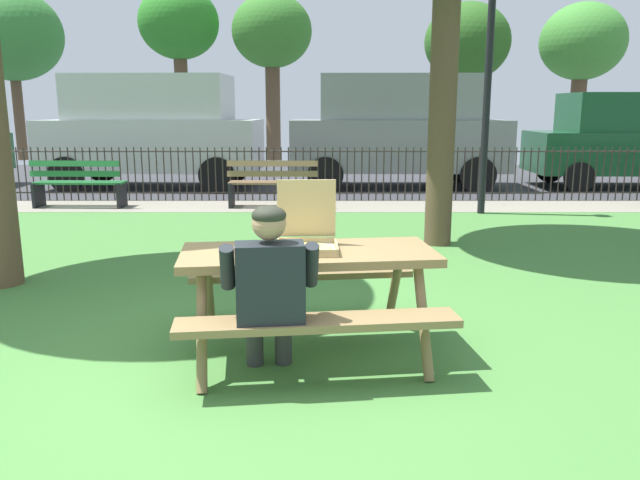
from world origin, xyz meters
TOP-DOWN VIEW (x-y plane):
  - ground at (0.00, 2.00)m, footprint 28.00×12.01m
  - cobblestone_walkway at (0.00, 7.31)m, footprint 28.00×1.40m
  - street_asphalt at (0.00, 11.82)m, footprint 28.00×7.63m
  - picnic_table_foreground at (0.52, 0.37)m, footprint 1.96×1.68m
  - pizza_box_open at (0.51, 0.42)m, footprint 0.44×0.48m
  - pizza_slice_on_table at (0.16, 0.18)m, footprint 0.26×0.26m
  - adult_at_table at (0.28, -0.16)m, footprint 0.63×0.62m
  - iron_fence_streetside at (0.00, 8.01)m, footprint 21.23×0.03m
  - park_bench_left at (-3.73, 7.17)m, footprint 1.61×0.50m
  - park_bench_center at (-0.24, 7.17)m, footprint 1.61×0.49m
  - lamp_post_walkway at (3.35, 6.53)m, footprint 0.28×0.28m
  - parked_car_left at (-3.10, 10.04)m, footprint 4.78×2.23m
  - parked_car_center at (2.33, 10.04)m, footprint 4.72×2.11m
  - parked_car_right at (7.67, 10.04)m, footprint 4.64×2.04m
  - far_tree_left at (-9.60, 17.55)m, footprint 3.31×3.31m
  - far_tree_midleft at (-4.05, 17.55)m, footprint 2.63×2.63m
  - far_tree_center at (-0.98, 17.55)m, footprint 2.64×2.64m
  - far_tree_midright at (5.48, 17.55)m, footprint 2.82×2.82m
  - far_tree_right at (9.30, 17.55)m, footprint 2.77×2.77m

SIDE VIEW (x-z plane):
  - ground at x=0.00m, z-range -0.02..0.00m
  - street_asphalt at x=0.00m, z-range -0.01..0.00m
  - cobblestone_walkway at x=0.00m, z-range -0.01..0.00m
  - park_bench_left at x=-3.73m, z-range -0.01..0.84m
  - park_bench_center at x=-0.24m, z-range -0.01..0.84m
  - iron_fence_streetside at x=0.00m, z-range 0.01..1.04m
  - picnic_table_foreground at x=0.52m, z-range 0.20..0.99m
  - adult_at_table at x=0.28m, z-range 0.06..1.25m
  - pizza_slice_on_table at x=0.16m, z-range 0.77..0.79m
  - pizza_box_open at x=0.51m, z-range 0.62..1.10m
  - parked_car_right at x=7.67m, z-range 0.06..2.14m
  - parked_car_left at x=-3.10m, z-range 0.08..2.54m
  - parked_car_center at x=2.33m, z-range 0.08..2.54m
  - lamp_post_walkway at x=3.35m, z-range 0.47..5.13m
  - far_tree_midright at x=5.48m, z-range 1.23..6.39m
  - far_tree_right at x=9.30m, z-range 1.23..6.38m
  - far_tree_left at x=-9.60m, z-range 1.29..6.89m
  - far_tree_center at x=-0.98m, z-range 1.41..6.83m
  - far_tree_midleft at x=-4.05m, z-range 1.55..7.23m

